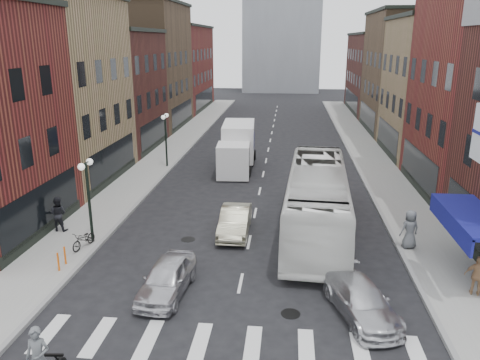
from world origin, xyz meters
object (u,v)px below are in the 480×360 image
object	(u,v)px
ped_right_c	(410,229)
bike_rack	(62,259)
streetlamp_far	(166,130)
sedan_left_far	(235,221)
parked_bicycle	(84,239)
sedan_left_near	(167,278)
curb_car	(361,300)
ped_left_solo	(58,214)
transit_bus	(317,200)
streetlamp_near	(88,186)
box_truck	(237,147)
ped_right_b	(478,276)

from	to	relation	value
ped_right_c	bike_rack	bearing A→B (deg)	-6.50
streetlamp_far	sedan_left_far	size ratio (longest dim) A/B	1.02
parked_bicycle	ped_right_c	world-z (taller)	ped_right_c
sedan_left_near	curb_car	distance (m)	7.22
ped_right_c	sedan_left_near	bearing A→B (deg)	6.10
ped_left_solo	streetlamp_far	bearing A→B (deg)	-96.87
streetlamp_far	ped_right_c	xyz separation A→B (m)	(14.80, -13.15, -1.85)
transit_bus	ped_right_c	xyz separation A→B (m)	(4.14, -1.87, -0.63)
streetlamp_near	streetlamp_far	bearing A→B (deg)	90.00
streetlamp_near	ped_left_solo	size ratio (longest dim) A/B	2.33
ped_left_solo	transit_bus	bearing A→B (deg)	-170.03
bike_rack	sedan_left_far	size ratio (longest dim) A/B	0.20
sedan_left_near	ped_right_c	xyz separation A→B (m)	(10.12, 4.92, 0.39)
transit_bus	ped_right_c	distance (m)	4.59
streetlamp_far	box_truck	distance (m)	5.51
streetlamp_near	sedan_left_far	distance (m)	7.25
streetlamp_near	bike_rack	size ratio (longest dim) A/B	5.14
sedan_left_near	sedan_left_far	bearing A→B (deg)	76.72
transit_bus	sedan_left_far	distance (m)	4.24
transit_bus	curb_car	xyz separation A→B (m)	(1.20, -7.54, -1.09)
bike_rack	curb_car	bearing A→B (deg)	-9.95
curb_car	ped_left_solo	xyz separation A→B (m)	(-14.06, 5.93, 0.43)
streetlamp_far	parked_bicycle	distance (m)	14.91
streetlamp_far	ped_right_b	size ratio (longest dim) A/B	2.62
box_truck	curb_car	world-z (taller)	box_truck
ped_right_b	ped_right_c	world-z (taller)	ped_right_c
box_truck	sedan_left_near	xyz separation A→B (m)	(-0.67, -18.46, -0.97)
parked_bicycle	streetlamp_near	bearing A→B (deg)	96.49
box_truck	ped_right_c	world-z (taller)	box_truck
bike_rack	ped_right_b	xyz separation A→B (m)	(16.52, -0.49, 0.38)
transit_bus	ped_right_c	size ratio (longest dim) A/B	6.69
transit_bus	curb_car	bearing A→B (deg)	-77.69
transit_bus	parked_bicycle	distance (m)	11.35
streetlamp_near	bike_rack	bearing A→B (deg)	-94.24
sedan_left_far	box_truck	bearing A→B (deg)	95.33
bike_rack	sedan_left_far	world-z (taller)	sedan_left_far
sedan_left_near	curb_car	world-z (taller)	sedan_left_near
streetlamp_far	transit_bus	world-z (taller)	streetlamp_far
streetlamp_near	box_truck	world-z (taller)	streetlamp_near
parked_bicycle	sedan_left_far	bearing A→B (deg)	36.48
streetlamp_far	bike_rack	distance (m)	16.87
bike_rack	box_truck	bearing A→B (deg)	72.02
parked_bicycle	sedan_left_near	bearing A→B (deg)	-20.61
streetlamp_near	box_truck	xyz separation A→B (m)	(5.35, 14.39, -1.28)
streetlamp_near	box_truck	distance (m)	15.41
transit_bus	ped_right_b	distance (m)	8.23
streetlamp_far	sedan_left_near	world-z (taller)	streetlamp_far
streetlamp_near	parked_bicycle	xyz separation A→B (m)	(-0.10, -0.72, -2.36)
box_truck	transit_bus	bearing A→B (deg)	-69.22
streetlamp_far	ped_right_b	xyz separation A→B (m)	(16.32, -17.19, -1.98)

